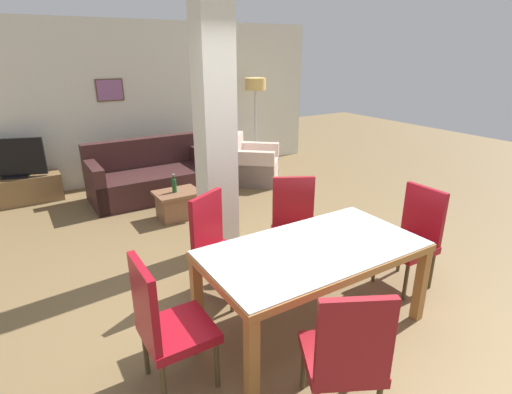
% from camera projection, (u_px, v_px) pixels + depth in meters
% --- Properties ---
extents(ground_plane, '(18.00, 18.00, 0.00)m').
position_uv_depth(ground_plane, '(310.00, 324.00, 3.45)').
color(ground_plane, brown).
extents(back_wall, '(7.20, 0.09, 2.70)m').
position_uv_depth(back_wall, '(133.00, 104.00, 6.87)').
color(back_wall, silver).
rests_on(back_wall, ground_plane).
extents(divider_pillar, '(0.37, 0.32, 2.70)m').
position_uv_depth(divider_pillar, '(215.00, 138.00, 4.23)').
color(divider_pillar, silver).
rests_on(divider_pillar, ground_plane).
extents(dining_table, '(1.80, 0.96, 0.74)m').
position_uv_depth(dining_table, '(313.00, 262.00, 3.24)').
color(dining_table, '#A76D36').
rests_on(dining_table, ground_plane).
extents(dining_chair_head_right, '(0.46, 0.46, 1.00)m').
position_uv_depth(dining_chair_head_right, '(413.00, 235.00, 3.89)').
color(dining_chair_head_right, maroon).
rests_on(dining_chair_head_right, ground_plane).
extents(dining_chair_far_right, '(0.62, 0.62, 1.00)m').
position_uv_depth(dining_chair_far_right, '(294.00, 223.00, 4.15)').
color(dining_chair_far_right, maroon).
rests_on(dining_chair_far_right, ground_plane).
extents(dining_chair_head_left, '(0.46, 0.46, 1.00)m').
position_uv_depth(dining_chair_head_left, '(165.00, 322.00, 2.65)').
color(dining_chair_head_left, maroon).
rests_on(dining_chair_head_left, ground_plane).
extents(dining_chair_far_left, '(0.62, 0.62, 1.00)m').
position_uv_depth(dining_chair_far_left, '(218.00, 243.00, 3.72)').
color(dining_chair_far_left, maroon).
rests_on(dining_chair_far_left, ground_plane).
extents(dining_chair_near_left, '(0.62, 0.62, 1.00)m').
position_uv_depth(dining_chair_near_left, '(346.00, 353.00, 2.37)').
color(dining_chair_near_left, maroon).
rests_on(dining_chair_near_left, ground_plane).
extents(sofa, '(1.89, 0.94, 0.88)m').
position_uv_depth(sofa, '(151.00, 178.00, 6.39)').
color(sofa, '#3B1F1F').
rests_on(sofa, ground_plane).
extents(armchair, '(1.18, 1.18, 0.82)m').
position_uv_depth(armchair, '(251.00, 165.00, 7.10)').
color(armchair, beige).
rests_on(armchair, ground_plane).
extents(coffee_table, '(0.60, 0.46, 0.38)m').
position_uv_depth(coffee_table, '(178.00, 204.00, 5.57)').
color(coffee_table, brown).
rests_on(coffee_table, ground_plane).
extents(bottle, '(0.06, 0.06, 0.26)m').
position_uv_depth(bottle, '(174.00, 185.00, 5.46)').
color(bottle, '#194C23').
rests_on(bottle, coffee_table).
extents(tv_stand, '(1.19, 0.40, 0.42)m').
position_uv_depth(tv_stand, '(19.00, 190.00, 6.09)').
color(tv_stand, brown).
rests_on(tv_stand, ground_plane).
extents(tv_screen, '(0.87, 0.32, 0.59)m').
position_uv_depth(tv_screen, '(12.00, 159.00, 5.91)').
color(tv_screen, black).
rests_on(tv_screen, tv_stand).
extents(floor_lamp, '(0.40, 0.40, 1.73)m').
position_uv_depth(floor_lamp, '(255.00, 92.00, 7.56)').
color(floor_lamp, '#B7B7BC').
rests_on(floor_lamp, ground_plane).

